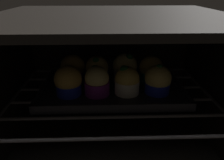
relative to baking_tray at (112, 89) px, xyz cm
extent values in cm
cube|color=black|center=(0.00, -1.49, -15.44)|extent=(59.00, 47.00, 1.50)
cube|color=black|center=(0.00, -1.49, 20.06)|extent=(59.00, 47.00, 1.50)
cube|color=black|center=(0.00, 21.26, 2.31)|extent=(59.00, 1.50, 34.00)
cube|color=black|center=(-28.75, -1.49, 2.31)|extent=(1.50, 47.00, 34.00)
cube|color=black|center=(28.75, -1.49, 2.31)|extent=(1.50, 47.00, 34.00)
cylinder|color=#4C494C|center=(0.00, -20.49, -1.09)|extent=(54.00, 0.80, 0.80)
cylinder|color=#4C494C|center=(0.00, -12.89, -1.09)|extent=(54.00, 0.80, 0.80)
cylinder|color=#4C494C|center=(0.00, -5.29, -1.09)|extent=(54.00, 0.80, 0.80)
cylinder|color=#4C494C|center=(0.00, 2.31, -1.09)|extent=(54.00, 0.80, 0.80)
cylinder|color=#4C494C|center=(0.00, 9.91, -1.09)|extent=(54.00, 0.80, 0.80)
cylinder|color=#4C494C|center=(0.00, 17.51, -1.09)|extent=(54.00, 0.80, 0.80)
cylinder|color=#4C494C|center=(-27.00, -1.49, -1.09)|extent=(0.80, 42.00, 0.80)
cylinder|color=#4C494C|center=(27.00, -1.49, -1.09)|extent=(0.80, 42.00, 0.80)
cube|color=black|center=(0.00, 0.00, -0.09)|extent=(39.32, 23.62, 1.20)
cube|color=black|center=(0.00, -11.41, 1.01)|extent=(39.32, 0.80, 1.00)
cube|color=black|center=(0.00, 11.41, 1.01)|extent=(39.32, 0.80, 1.00)
cube|color=black|center=(-19.26, 0.00, 1.01)|extent=(0.80, 23.62, 1.00)
cube|color=black|center=(19.26, 0.00, 1.01)|extent=(0.80, 23.62, 1.00)
cylinder|color=#1928B7|center=(-11.54, -3.98, 2.33)|extent=(6.61, 6.61, 3.63)
sphere|color=gold|center=(-11.54, -3.98, 4.88)|extent=(7.22, 7.22, 7.22)
sphere|color=#28702D|center=(-11.82, -2.96, 6.87)|extent=(2.09, 2.09, 2.09)
cylinder|color=#7A238C|center=(-4.07, -4.07, 2.33)|extent=(6.61, 6.61, 3.63)
sphere|color=#E0CC7A|center=(-4.07, -4.07, 5.12)|extent=(6.31, 6.31, 6.31)
sphere|color=#1E6023|center=(-4.56, -2.88, 7.23)|extent=(1.93, 1.93, 1.93)
cylinder|color=silver|center=(3.87, -3.65, 2.33)|extent=(6.61, 6.61, 3.63)
sphere|color=gold|center=(3.87, -3.65, 4.63)|extent=(6.51, 6.51, 6.51)
sphere|color=#19511E|center=(3.06, -3.74, 7.20)|extent=(2.37, 2.37, 2.37)
cylinder|color=#1928B7|center=(12.04, -3.72, 2.33)|extent=(6.61, 6.61, 3.63)
sphere|color=#DBBC60|center=(12.04, -3.72, 4.69)|extent=(7.08, 7.08, 7.08)
sphere|color=#28702D|center=(12.10, -3.89, 7.69)|extent=(1.93, 1.93, 1.93)
cylinder|color=#7A238C|center=(-11.39, 4.11, 2.33)|extent=(6.61, 6.61, 3.63)
sphere|color=gold|center=(-11.39, 4.11, 5.30)|extent=(7.09, 7.09, 7.09)
sphere|color=#19511E|center=(-11.14, 3.73, 7.79)|extent=(1.84, 1.84, 1.84)
cylinder|color=#1928B7|center=(-4.28, 3.94, 2.33)|extent=(6.61, 6.61, 3.63)
sphere|color=#DBBC60|center=(-4.28, 3.94, 5.09)|extent=(6.69, 6.69, 6.69)
sphere|color=#1E6023|center=(-4.48, 2.53, 7.65)|extent=(1.90, 1.90, 1.90)
cylinder|color=silver|center=(3.94, 4.04, 2.33)|extent=(6.61, 6.61, 3.63)
sphere|color=#E0CC7A|center=(3.94, 4.04, 5.52)|extent=(7.21, 7.21, 7.21)
sphere|color=#19511E|center=(5.03, 2.90, 8.51)|extent=(2.06, 2.06, 2.06)
cylinder|color=#0C8C84|center=(11.71, 3.93, 2.33)|extent=(6.61, 6.61, 3.63)
sphere|color=gold|center=(11.71, 3.93, 4.79)|extent=(7.01, 7.01, 7.01)
sphere|color=#19511E|center=(12.05, 4.21, 7.01)|extent=(2.31, 2.31, 2.31)
camera|label=1|loc=(-1.82, -54.55, 26.88)|focal=34.01mm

